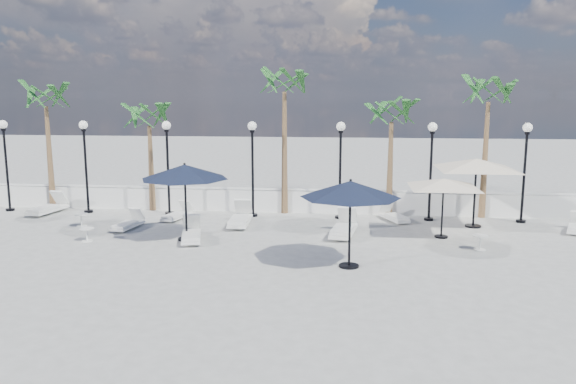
# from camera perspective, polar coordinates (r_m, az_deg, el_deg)

# --- Properties ---
(ground) EXTENTS (100.00, 100.00, 0.00)m
(ground) POSITION_cam_1_polar(r_m,az_deg,el_deg) (16.71, -7.34, -7.18)
(ground) COLOR gray
(ground) RESTS_ON ground
(balustrade) EXTENTS (26.00, 0.30, 1.01)m
(balustrade) POSITION_cam_1_polar(r_m,az_deg,el_deg) (23.75, -3.17, -0.86)
(balustrade) COLOR silver
(balustrade) RESTS_ON ground
(lamppost_0) EXTENTS (0.36, 0.36, 3.84)m
(lamppost_0) POSITION_cam_1_polar(r_m,az_deg,el_deg) (26.37, -26.78, 3.61)
(lamppost_0) COLOR black
(lamppost_0) RESTS_ON ground
(lamppost_1) EXTENTS (0.36, 0.36, 3.84)m
(lamppost_1) POSITION_cam_1_polar(r_m,az_deg,el_deg) (24.65, -19.92, 3.71)
(lamppost_1) COLOR black
(lamppost_1) RESTS_ON ground
(lamppost_2) EXTENTS (0.36, 0.36, 3.84)m
(lamppost_2) POSITION_cam_1_polar(r_m,az_deg,el_deg) (23.33, -12.15, 3.76)
(lamppost_2) COLOR black
(lamppost_2) RESTS_ON ground
(lamppost_3) EXTENTS (0.36, 0.36, 3.84)m
(lamppost_3) POSITION_cam_1_polar(r_m,az_deg,el_deg) (22.48, -3.63, 3.74)
(lamppost_3) COLOR black
(lamppost_3) RESTS_ON ground
(lamppost_4) EXTENTS (0.36, 0.36, 3.84)m
(lamppost_4) POSITION_cam_1_polar(r_m,az_deg,el_deg) (22.16, 5.34, 3.63)
(lamppost_4) COLOR black
(lamppost_4) RESTS_ON ground
(lamppost_5) EXTENTS (0.36, 0.36, 3.84)m
(lamppost_5) POSITION_cam_1_polar(r_m,az_deg,el_deg) (22.38, 14.35, 3.43)
(lamppost_5) COLOR black
(lamppost_5) RESTS_ON ground
(lamppost_6) EXTENTS (0.36, 0.36, 3.84)m
(lamppost_6) POSITION_cam_1_polar(r_m,az_deg,el_deg) (23.15, 22.97, 3.16)
(lamppost_6) COLOR black
(lamppost_6) RESTS_ON ground
(palm_0) EXTENTS (2.60, 2.60, 5.50)m
(palm_0) POSITION_cam_1_polar(r_m,az_deg,el_deg) (26.18, -23.39, 8.30)
(palm_0) COLOR brown
(palm_0) RESTS_ON ground
(palm_1) EXTENTS (2.60, 2.60, 4.70)m
(palm_1) POSITION_cam_1_polar(r_m,az_deg,el_deg) (24.32, -13.92, 6.92)
(palm_1) COLOR brown
(palm_1) RESTS_ON ground
(palm_2) EXTENTS (2.60, 2.60, 6.10)m
(palm_2) POSITION_cam_1_polar(r_m,az_deg,el_deg) (22.98, -0.36, 10.45)
(palm_2) COLOR brown
(palm_2) RESTS_ON ground
(palm_3) EXTENTS (2.60, 2.60, 4.90)m
(palm_3) POSITION_cam_1_polar(r_m,az_deg,el_deg) (22.91, 10.48, 7.37)
(palm_3) COLOR brown
(palm_3) RESTS_ON ground
(palm_4) EXTENTS (2.60, 2.60, 5.70)m
(palm_4) POSITION_cam_1_polar(r_m,az_deg,el_deg) (23.46, 19.70, 8.92)
(palm_4) COLOR brown
(palm_4) RESTS_ON ground
(lounger_0) EXTENTS (0.94, 2.11, 0.76)m
(lounger_0) POSITION_cam_1_polar(r_m,az_deg,el_deg) (25.35, -23.19, -1.46)
(lounger_0) COLOR silver
(lounger_0) RESTS_ON ground
(lounger_1) EXTENTS (0.77, 1.72, 0.62)m
(lounger_1) POSITION_cam_1_polar(r_m,az_deg,el_deg) (21.48, -15.93, -3.08)
(lounger_1) COLOR silver
(lounger_1) RESTS_ON ground
(lounger_2) EXTENTS (0.97, 1.71, 0.61)m
(lounger_2) POSITION_cam_1_polar(r_m,az_deg,el_deg) (22.63, -11.16, -2.25)
(lounger_2) COLOR silver
(lounger_2) RESTS_ON ground
(lounger_3) EXTENTS (0.80, 2.16, 0.80)m
(lounger_3) POSITION_cam_1_polar(r_m,az_deg,el_deg) (21.27, -4.87, -2.70)
(lounger_3) COLOR silver
(lounger_3) RESTS_ON ground
(lounger_4) EXTENTS (1.02, 2.25, 0.81)m
(lounger_4) POSITION_cam_1_polar(r_m,az_deg,el_deg) (19.74, 5.69, -3.67)
(lounger_4) COLOR silver
(lounger_4) RESTS_ON ground
(lounger_5) EXTENTS (1.06, 1.99, 0.71)m
(lounger_5) POSITION_cam_1_polar(r_m,az_deg,el_deg) (19.26, -9.81, -4.22)
(lounger_5) COLOR silver
(lounger_5) RESTS_ON ground
(lounger_6) EXTENTS (1.17, 1.76, 0.63)m
(lounger_6) POSITION_cam_1_polar(r_m,az_deg,el_deg) (22.31, 10.68, -2.39)
(lounger_6) COLOR silver
(lounger_6) RESTS_ON ground
(lounger_7) EXTENTS (1.12, 1.70, 0.61)m
(lounger_7) POSITION_cam_1_polar(r_m,az_deg,el_deg) (22.67, 27.25, -3.15)
(lounger_7) COLOR silver
(lounger_7) RESTS_ON ground
(side_table_0) EXTENTS (0.50, 0.50, 0.48)m
(side_table_0) POSITION_cam_1_polar(r_m,az_deg,el_deg) (22.38, -20.25, -2.58)
(side_table_0) COLOR silver
(side_table_0) RESTS_ON ground
(side_table_1) EXTENTS (0.46, 0.46, 0.45)m
(side_table_1) POSITION_cam_1_polar(r_m,az_deg,el_deg) (20.10, -19.76, -3.98)
(side_table_1) COLOR silver
(side_table_1) RESTS_ON ground
(side_table_2) EXTENTS (0.49, 0.49, 0.48)m
(side_table_2) POSITION_cam_1_polar(r_m,az_deg,el_deg) (18.87, 18.93, -4.75)
(side_table_2) COLOR silver
(side_table_2) RESTS_ON ground
(parasol_navy_mid) EXTENTS (2.95, 2.95, 2.65)m
(parasol_navy_mid) POSITION_cam_1_polar(r_m,az_deg,el_deg) (19.02, -10.45, 1.99)
(parasol_navy_mid) COLOR black
(parasol_navy_mid) RESTS_ON ground
(parasol_navy_right) EXTENTS (2.85, 2.85, 2.56)m
(parasol_navy_right) POSITION_cam_1_polar(r_m,az_deg,el_deg) (15.80, 6.36, 0.23)
(parasol_navy_right) COLOR black
(parasol_navy_right) RESTS_ON ground
(parasol_cream_sq_a) EXTENTS (4.51, 4.51, 2.21)m
(parasol_cream_sq_a) POSITION_cam_1_polar(r_m,az_deg,el_deg) (19.82, 15.55, 1.29)
(parasol_cream_sq_a) COLOR black
(parasol_cream_sq_a) RESTS_ON ground
(parasol_cream_sq_b) EXTENTS (5.51, 5.51, 2.76)m
(parasol_cream_sq_b) POSITION_cam_1_polar(r_m,az_deg,el_deg) (21.71, 18.63, 3.19)
(parasol_cream_sq_b) COLOR black
(parasol_cream_sq_b) RESTS_ON ground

